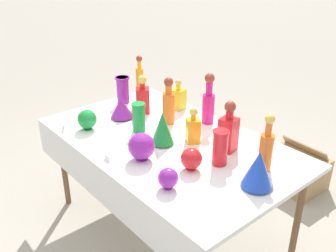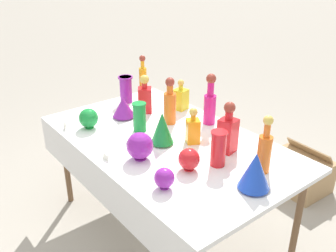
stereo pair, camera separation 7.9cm
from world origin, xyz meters
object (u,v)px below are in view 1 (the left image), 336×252
Objects in this scene: square_decanter_2 at (193,128)px; slender_vase_2 at (123,89)px; tall_bottle_0 at (169,104)px; square_decanter_0 at (228,130)px; cardboard_box_behind_left at (294,170)px; slender_vase_0 at (139,117)px; fluted_vase_2 at (122,108)px; round_bowl_1 at (141,146)px; round_bowl_3 at (168,178)px; round_bowl_2 at (87,119)px; slender_vase_1 at (220,147)px; tall_bottle_2 at (140,81)px; fluted_vase_1 at (258,169)px; fluted_vase_0 at (163,128)px; tall_bottle_1 at (266,147)px; square_decanter_1 at (178,98)px; tall_bottle_3 at (208,102)px; square_decanter_3 at (143,97)px; round_bowl_0 at (191,159)px.

square_decanter_2 is 0.88m from slender_vase_2.
tall_bottle_0 is 1.42× the size of square_decanter_2.
cardboard_box_behind_left is (-0.08, 1.04, -0.75)m from square_decanter_0.
square_decanter_2 is 1.34m from cardboard_box_behind_left.
fluted_vase_2 is (-0.26, 0.03, -0.03)m from slender_vase_0.
round_bowl_1 reaches higher than round_bowl_3.
square_decanter_2 is 2.07× the size of round_bowl_3.
tall_bottle_0 is 2.93× the size of round_bowl_3.
square_decanter_0 is 0.99m from round_bowl_2.
round_bowl_2 is at bearing -135.01° from slender_vase_0.
tall_bottle_0 is at bearing 167.28° from slender_vase_1.
square_decanter_0 is at bearing 2.52° from slender_vase_2.
square_decanter_2 is 0.55m from round_bowl_3.
fluted_vase_1 is (1.41, -0.27, -0.06)m from tall_bottle_2.
tall_bottle_2 reaches higher than fluted_vase_1.
square_decanter_0 reaches higher than slender_vase_2.
square_decanter_2 reaches higher than fluted_vase_2.
fluted_vase_0 is at bearing 107.39° from round_bowl_1.
tall_bottle_1 is 1.59× the size of slender_vase_2.
square_decanter_0 is at bearing 117.06° from slender_vase_1.
slender_vase_2 is at bearing 118.45° from round_bowl_2.
square_decanter_0 is at bearing -85.69° from cardboard_box_behind_left.
round_bowl_3 is at bearing -29.83° from tall_bottle_2.
fluted_vase_0 is 1.29× the size of round_bowl_1.
tall_bottle_1 is at bearing -12.43° from square_decanter_1.
tall_bottle_2 is 1.03× the size of tall_bottle_3.
tall_bottle_2 is (-1.32, 0.09, 0.03)m from tall_bottle_1.
tall_bottle_0 reaches higher than slender_vase_2.
fluted_vase_1 is (0.74, -0.39, -0.05)m from tall_bottle_3.
fluted_vase_2 is at bearing -93.72° from square_decanter_3.
fluted_vase_0 is at bearing -23.34° from square_decanter_3.
fluted_vase_0 is 0.44× the size of cardboard_box_behind_left.
tall_bottle_2 reaches higher than round_bowl_0.
tall_bottle_0 is at bearing 139.50° from round_bowl_3.
fluted_vase_1 is (0.92, -0.17, -0.04)m from tall_bottle_0.
fluted_vase_0 is 0.70m from fluted_vase_1.
square_decanter_2 reaches higher than slender_vase_0.
tall_bottle_0 is at bearing 151.33° from round_bowl_0.
square_decanter_3 is 1.35× the size of fluted_vase_0.
square_decanter_3 is 1.74× the size of round_bowl_1.
square_decanter_3 is 0.19m from fluted_vase_2.
slender_vase_2 is at bearing 177.16° from square_decanter_2.
fluted_vase_0 reaches higher than fluted_vase_2.
square_decanter_3 is at bearing -152.18° from tall_bottle_3.
square_decanter_0 is at bearing 38.77° from fluted_vase_0.
slender_vase_2 is at bearing -161.18° from tall_bottle_3.
tall_bottle_3 is (-0.66, 0.21, 0.02)m from tall_bottle_1.
fluted_vase_1 is at bearing 5.91° from fluted_vase_0.
square_decanter_2 is at bearing 12.78° from fluted_vase_2.
fluted_vase_1 is (0.38, -0.19, -0.03)m from square_decanter_0.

